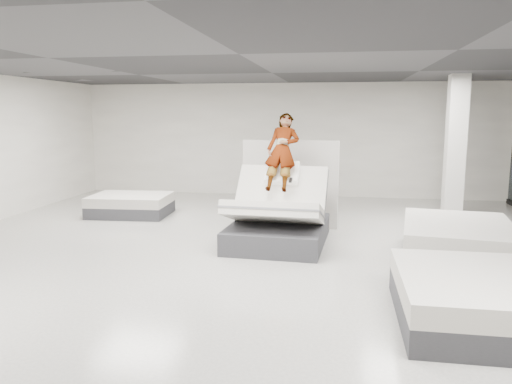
# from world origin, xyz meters

# --- Properties ---
(room) EXTENTS (14.00, 14.04, 3.20)m
(room) POSITION_xyz_m (0.00, 0.00, 1.60)
(room) COLOR beige
(room) RESTS_ON ground
(hero_bed) EXTENTS (1.79, 2.30, 1.48)m
(hero_bed) POSITION_xyz_m (0.40, 1.55, 0.45)
(hero_bed) COLOR #35363A
(hero_bed) RESTS_ON floor
(person) EXTENTS (0.67, 1.58, 1.15)m
(person) POSITION_xyz_m (0.42, 1.89, 1.36)
(person) COLOR slate
(person) RESTS_ON hero_bed
(remote) EXTENTS (0.06, 0.14, 0.08)m
(remote) POSITION_xyz_m (0.61, 1.52, 1.18)
(remote) COLOR black
(remote) RESTS_ON person
(divider_panel) EXTENTS (1.99, 0.21, 1.81)m
(divider_panel) POSITION_xyz_m (0.46, 2.96, 0.90)
(divider_panel) COLOR silver
(divider_panel) RESTS_ON floor
(flat_bed_right_far) EXTENTS (1.94, 2.42, 0.61)m
(flat_bed_right_far) POSITION_xyz_m (3.39, 1.07, 0.30)
(flat_bed_right_far) COLOR #35363A
(flat_bed_right_far) RESTS_ON floor
(flat_bed_right_near) EXTENTS (1.53, 2.04, 0.56)m
(flat_bed_right_near) POSITION_xyz_m (2.95, -1.53, 0.28)
(flat_bed_right_near) COLOR #35363A
(flat_bed_right_near) RESTS_ON floor
(flat_bed_left_far) EXTENTS (1.83, 1.42, 0.48)m
(flat_bed_left_far) POSITION_xyz_m (-3.32, 3.54, 0.24)
(flat_bed_left_far) COLOR #35363A
(flat_bed_left_far) RESTS_ON floor
(column) EXTENTS (0.40, 0.40, 3.20)m
(column) POSITION_xyz_m (4.00, 4.50, 1.60)
(column) COLOR silver
(column) RESTS_ON floor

